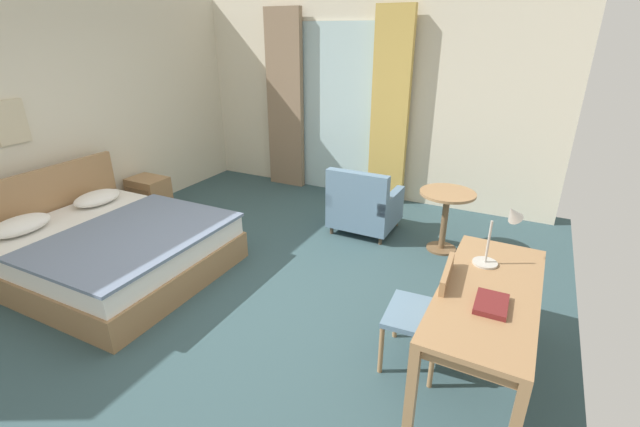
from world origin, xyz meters
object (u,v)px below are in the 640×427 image
at_px(desk_lamp, 504,228).
at_px(desk_chair, 426,309).
at_px(armchair_by_window, 364,207).
at_px(bed, 110,248).
at_px(closed_book, 491,304).
at_px(round_cafe_table, 446,208).
at_px(nightstand, 150,196).
at_px(framed_picture, 11,122).
at_px(writing_desk, 488,300).

bearing_deg(desk_lamp, desk_chair, -131.90).
distance_m(desk_chair, armchair_by_window, 2.35).
xyz_separation_m(bed, closed_book, (3.66, -0.07, 0.50)).
xyz_separation_m(desk_chair, round_cafe_table, (-0.27, 1.94, 0.03)).
relative_size(desk_lamp, closed_book, 1.73).
distance_m(nightstand, framed_picture, 1.82).
distance_m(writing_desk, desk_lamp, 0.56).
distance_m(armchair_by_window, framed_picture, 3.94).
height_order(bed, framed_picture, framed_picture).
relative_size(desk_chair, round_cafe_table, 1.22).
distance_m(writing_desk, framed_picture, 4.85).
bearing_deg(closed_book, writing_desk, 97.85).
distance_m(desk_lamp, closed_book, 0.67).
xyz_separation_m(desk_lamp, closed_book, (0.02, -0.62, -0.25)).
bearing_deg(armchair_by_window, writing_desk, -49.97).
relative_size(nightstand, round_cafe_table, 0.72).
xyz_separation_m(bed, desk_chair, (3.24, 0.11, 0.21)).
bearing_deg(bed, desk_chair, 2.01).
bearing_deg(desk_lamp, closed_book, -87.95).
bearing_deg(armchair_by_window, desk_chair, -57.61).
bearing_deg(round_cafe_table, nightstand, -169.24).
xyz_separation_m(bed, desk_lamp, (3.63, 0.56, 0.76)).
bearing_deg(desk_chair, closed_book, -23.03).
relative_size(armchair_by_window, framed_picture, 1.88).
xyz_separation_m(nightstand, round_cafe_table, (3.82, 0.73, 0.26)).
bearing_deg(desk_lamp, nightstand, 170.31).
relative_size(bed, desk_chair, 2.42).
bearing_deg(nightstand, desk_chair, -16.48).
xyz_separation_m(writing_desk, armchair_by_window, (-1.65, 1.96, -0.34)).
bearing_deg(desk_chair, round_cafe_table, 97.83).
distance_m(desk_lamp, framed_picture, 4.85).
relative_size(writing_desk, closed_book, 5.65).
distance_m(desk_chair, desk_lamp, 0.80).
relative_size(nightstand, closed_book, 1.87).
height_order(nightstand, writing_desk, writing_desk).
bearing_deg(round_cafe_table, closed_book, -72.01).
relative_size(desk_chair, desk_lamp, 1.83).
bearing_deg(bed, closed_book, -1.02).
bearing_deg(armchair_by_window, round_cafe_table, -2.68).
bearing_deg(armchair_by_window, bed, -133.33).
relative_size(nightstand, writing_desk, 0.33).
bearing_deg(desk_lamp, writing_desk, -91.11).
distance_m(bed, round_cafe_table, 3.62).
bearing_deg(nightstand, round_cafe_table, 10.76).
xyz_separation_m(closed_book, round_cafe_table, (-0.69, 2.11, -0.26)).
bearing_deg(framed_picture, desk_lamp, 6.61).
relative_size(desk_chair, armchair_by_window, 1.03).
bearing_deg(bed, writing_desk, 2.13).
xyz_separation_m(writing_desk, closed_book, (0.03, -0.20, 0.11)).
height_order(writing_desk, armchair_by_window, armchair_by_window).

